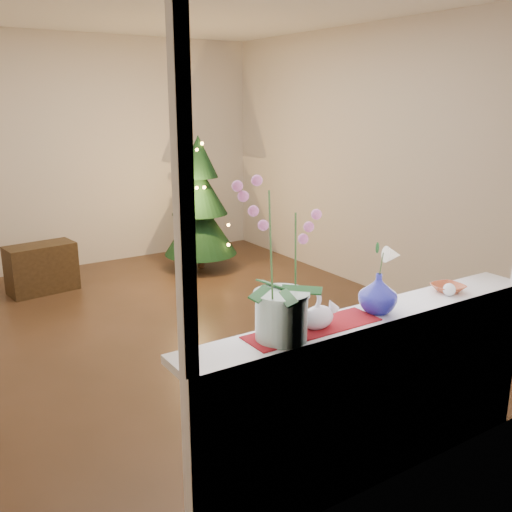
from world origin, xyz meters
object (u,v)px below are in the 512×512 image
at_px(paperweight, 449,290).
at_px(xmas_tree, 200,203).
at_px(side_table, 42,268).
at_px(orchid_pot, 282,260).
at_px(amber_dish, 448,289).
at_px(swan, 318,309).
at_px(blue_vase, 378,290).

relative_size(paperweight, xmas_tree, 0.04).
relative_size(xmas_tree, side_table, 2.31).
bearing_deg(orchid_pot, amber_dish, 1.28).
height_order(paperweight, xmas_tree, xmas_tree).
bearing_deg(swan, amber_dish, -13.72).
distance_m(blue_vase, paperweight, 0.52).
relative_size(blue_vase, paperweight, 3.32).
bearing_deg(xmas_tree, paperweight, -97.70).
distance_m(swan, blue_vase, 0.39).
xyz_separation_m(swan, side_table, (-0.37, 4.09, -0.76)).
bearing_deg(paperweight, side_table, 107.15).
xyz_separation_m(xmas_tree, side_table, (-1.81, 0.13, -0.53)).
distance_m(xmas_tree, side_table, 1.89).
bearing_deg(amber_dish, side_table, 107.97).
relative_size(orchid_pot, swan, 3.21).
height_order(amber_dish, xmas_tree, xmas_tree).
distance_m(swan, paperweight, 0.90).
bearing_deg(side_table, paperweight, -79.72).
height_order(blue_vase, side_table, blue_vase).
distance_m(paperweight, amber_dish, 0.07).
xyz_separation_m(blue_vase, side_table, (-0.76, 4.09, -0.78)).
bearing_deg(paperweight, amber_dish, 44.01).
bearing_deg(orchid_pot, swan, 2.65).
height_order(orchid_pot, paperweight, orchid_pot).
relative_size(orchid_pot, side_table, 1.09).
height_order(orchid_pot, blue_vase, orchid_pot).
height_order(orchid_pot, swan, orchid_pot).
bearing_deg(swan, side_table, 80.50).
height_order(orchid_pot, side_table, orchid_pot).
relative_size(blue_vase, side_table, 0.34).
relative_size(orchid_pot, amber_dish, 5.01).
relative_size(swan, amber_dish, 1.56).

